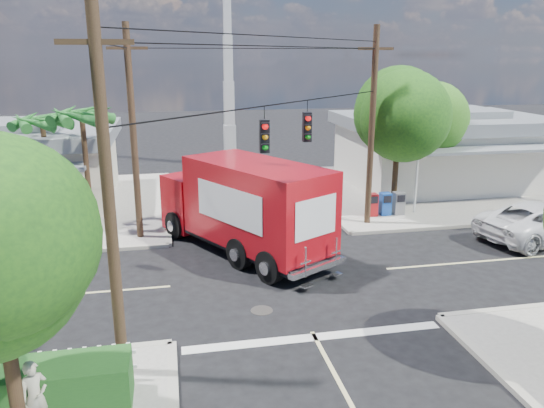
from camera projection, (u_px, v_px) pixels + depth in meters
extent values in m
plane|color=black|center=(283.00, 277.00, 19.12)|extent=(120.00, 120.00, 0.00)
cube|color=gray|center=(424.00, 188.00, 31.54)|extent=(14.00, 14.00, 0.14)
cube|color=#ABA697|center=(310.00, 194.00, 30.23)|extent=(0.25, 14.00, 0.14)
cube|color=#ABA697|center=(493.00, 224.00, 24.93)|extent=(14.00, 0.25, 0.14)
cube|color=gray|center=(30.00, 208.00, 27.43)|extent=(14.00, 14.00, 0.14)
cube|color=#ABA697|center=(168.00, 202.00, 28.74)|extent=(0.25, 14.00, 0.14)
cube|color=beige|center=(243.00, 204.00, 28.56)|extent=(0.12, 12.00, 0.01)
cube|color=beige|center=(529.00, 257.00, 20.98)|extent=(12.00, 0.12, 0.01)
cube|color=silver|center=(315.00, 337.00, 15.06)|extent=(7.50, 0.40, 0.01)
cube|color=silver|center=(441.00, 155.00, 32.28)|extent=(11.00, 8.00, 3.40)
cube|color=gray|center=(444.00, 122.00, 31.73)|extent=(11.80, 8.80, 0.70)
cube|color=gray|center=(445.00, 113.00, 31.59)|extent=(6.05, 4.40, 0.50)
cube|color=gray|center=(490.00, 149.00, 27.33)|extent=(9.90, 1.80, 0.15)
cylinder|color=silver|center=(416.00, 184.00, 26.15)|extent=(0.12, 0.12, 2.90)
cube|color=beige|center=(13.00, 172.00, 28.21)|extent=(10.00, 8.00, 3.20)
cube|color=gray|center=(8.00, 135.00, 27.68)|extent=(10.80, 8.80, 0.70)
cube|color=gray|center=(7.00, 126.00, 27.55)|extent=(5.50, 4.40, 0.50)
cylinder|color=silver|center=(76.00, 200.00, 23.64)|extent=(0.12, 0.12, 2.70)
cube|color=silver|center=(230.00, 146.00, 37.69)|extent=(0.80, 0.80, 3.00)
cube|color=silver|center=(229.00, 103.00, 36.88)|extent=(0.70, 0.70, 3.00)
cube|color=silver|center=(228.00, 59.00, 36.06)|extent=(0.60, 0.60, 3.00)
cube|color=silver|center=(227.00, 12.00, 35.25)|extent=(0.50, 0.50, 3.00)
cylinder|color=#422D1C|center=(11.00, 365.00, 10.19)|extent=(0.28, 0.28, 3.71)
sphere|color=#1A4616|center=(11.00, 262.00, 9.37)|extent=(3.25, 3.25, 3.25)
cylinder|color=#422D1C|center=(395.00, 171.00, 26.29)|extent=(0.28, 0.28, 4.10)
sphere|color=#1A4616|center=(399.00, 119.00, 25.59)|extent=(4.10, 4.10, 4.10)
sphere|color=#1A4616|center=(390.00, 113.00, 25.64)|extent=(3.33, 3.33, 3.33)
sphere|color=#1A4616|center=(408.00, 122.00, 25.41)|extent=(3.58, 3.58, 3.58)
cylinder|color=#422D1C|center=(423.00, 165.00, 28.92)|extent=(0.28, 0.28, 3.58)
sphere|color=#2F6B19|center=(426.00, 124.00, 28.31)|extent=(3.58, 3.58, 3.58)
sphere|color=#2F6B19|center=(418.00, 120.00, 28.37)|extent=(2.91, 2.91, 2.91)
sphere|color=#2F6B19|center=(435.00, 127.00, 28.13)|extent=(3.14, 3.14, 3.14)
cylinder|color=#422D1C|center=(87.00, 171.00, 24.09)|extent=(0.24, 0.24, 5.00)
cone|color=#206624|center=(103.00, 113.00, 23.55)|extent=(0.50, 2.06, 0.98)
cone|color=#206624|center=(97.00, 112.00, 24.15)|extent=(1.92, 1.68, 0.98)
cone|color=#206624|center=(80.00, 112.00, 24.17)|extent=(2.12, 0.95, 0.98)
cone|color=#206624|center=(64.00, 113.00, 23.60)|extent=(1.34, 2.07, 0.98)
cone|color=#206624|center=(60.00, 115.00, 22.86)|extent=(1.34, 2.07, 0.98)
cone|color=#206624|center=(73.00, 116.00, 22.51)|extent=(2.12, 0.95, 0.98)
cone|color=#206624|center=(93.00, 115.00, 22.82)|extent=(1.92, 1.68, 0.98)
cylinder|color=#422D1C|center=(48.00, 171.00, 25.18)|extent=(0.24, 0.24, 4.60)
cone|color=#206624|center=(62.00, 119.00, 24.70)|extent=(0.50, 2.06, 0.98)
cone|color=#206624|center=(57.00, 118.00, 25.30)|extent=(1.92, 1.68, 0.98)
cone|color=#206624|center=(41.00, 118.00, 25.32)|extent=(2.12, 0.95, 0.98)
cone|color=#206624|center=(25.00, 119.00, 24.75)|extent=(1.34, 2.07, 0.98)
cone|color=#206624|center=(21.00, 121.00, 24.01)|extent=(1.34, 2.07, 0.98)
cone|color=#206624|center=(33.00, 122.00, 23.67)|extent=(2.12, 0.95, 0.98)
cone|color=#206624|center=(52.00, 121.00, 23.97)|extent=(1.92, 1.68, 0.98)
cylinder|color=#473321|center=(109.00, 203.00, 12.02)|extent=(0.28, 0.28, 9.00)
cube|color=#473321|center=(95.00, 42.00, 11.07)|extent=(1.60, 0.12, 0.12)
cylinder|color=#473321|center=(372.00, 130.00, 23.78)|extent=(0.28, 0.28, 9.00)
cube|color=#473321|center=(376.00, 49.00, 22.83)|extent=(1.60, 0.12, 0.12)
cylinder|color=#473321|center=(133.00, 136.00, 21.84)|extent=(0.28, 0.28, 9.00)
cube|color=#473321|center=(127.00, 48.00, 20.89)|extent=(1.60, 0.12, 0.12)
cylinder|color=black|center=(284.00, 103.00, 17.44)|extent=(10.43, 10.43, 0.04)
cube|color=black|center=(264.00, 136.00, 16.79)|extent=(0.30, 0.24, 1.05)
sphere|color=red|center=(265.00, 126.00, 16.57)|extent=(0.20, 0.20, 0.20)
cube|color=black|center=(307.00, 127.00, 18.94)|extent=(0.30, 0.24, 1.05)
sphere|color=red|center=(308.00, 118.00, 18.72)|extent=(0.20, 0.20, 0.20)
cube|color=silver|center=(5.00, 380.00, 12.24)|extent=(5.94, 0.05, 0.08)
cube|color=silver|center=(3.00, 365.00, 12.13)|extent=(5.94, 0.05, 0.08)
cube|color=silver|center=(129.00, 361.00, 12.73)|extent=(0.09, 0.06, 1.00)
cube|color=#A81317|center=(372.00, 205.00, 25.87)|extent=(0.50, 0.50, 1.10)
cube|color=#1545A1|center=(385.00, 204.00, 26.00)|extent=(0.50, 0.50, 1.10)
cube|color=slate|center=(398.00, 203.00, 26.13)|extent=(0.50, 0.50, 1.10)
cube|color=black|center=(242.00, 237.00, 21.58)|extent=(6.37, 8.57, 0.27)
cube|color=#A90B14|center=(197.00, 200.00, 23.74)|extent=(3.17, 2.89, 2.38)
cube|color=black|center=(187.00, 188.00, 24.17)|extent=(2.11, 1.37, 1.03)
cube|color=silver|center=(186.00, 212.00, 24.66)|extent=(2.23, 1.35, 0.38)
cube|color=#A90B14|center=(257.00, 203.00, 20.43)|extent=(5.48, 6.80, 3.14)
cube|color=white|center=(284.00, 193.00, 21.25)|extent=(1.96, 3.39, 1.41)
cube|color=white|center=(228.00, 206.00, 19.51)|extent=(1.96, 3.39, 1.41)
cube|color=white|center=(316.00, 218.00, 18.08)|extent=(1.70, 0.99, 1.41)
cube|color=silver|center=(318.00, 267.00, 18.47)|extent=(2.39, 1.53, 0.20)
cube|color=silver|center=(305.00, 262.00, 17.77)|extent=(0.46, 0.30, 1.08)
cube|color=silver|center=(336.00, 252.00, 18.73)|extent=(0.46, 0.30, 1.08)
cylinder|color=black|center=(175.00, 225.00, 23.07)|extent=(0.89, 1.21, 1.19)
cylinder|color=black|center=(222.00, 214.00, 24.65)|extent=(0.89, 1.21, 1.19)
cylinder|color=black|center=(269.00, 267.00, 18.51)|extent=(0.89, 1.21, 1.19)
cylinder|color=black|center=(319.00, 250.00, 20.08)|extent=(0.89, 1.21, 1.19)
imported|color=silver|center=(542.00, 221.00, 22.82)|extent=(6.40, 4.01, 1.65)
imported|color=#B8B49E|center=(35.00, 397.00, 10.93)|extent=(0.70, 0.64, 1.60)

